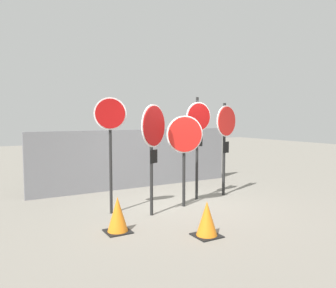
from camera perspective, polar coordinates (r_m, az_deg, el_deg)
name	(u,v)px	position (r m, az deg, el deg)	size (l,w,h in m)	color
ground_plane	(180,206)	(7.84, 2.10, -10.67)	(40.00, 40.00, 0.00)	gray
fence_back	(138,159)	(9.72, -5.27, -2.55)	(6.23, 0.12, 1.72)	slate
stop_sign_0	(110,128)	(7.01, -10.01, 2.83)	(0.67, 0.22, 2.49)	black
stop_sign_1	(153,135)	(6.79, -2.56, 1.58)	(0.77, 0.48, 2.34)	black
stop_sign_2	(185,141)	(7.48, 2.92, 0.54)	(0.83, 0.26, 2.12)	black
stop_sign_3	(198,129)	(8.17, 5.27, 2.69)	(0.73, 0.13, 2.57)	black
stop_sign_4	(226,131)	(8.72, 10.02, 2.21)	(0.79, 0.25, 2.45)	black
traffic_cone_0	(207,219)	(5.88, 6.78, -12.84)	(0.45, 0.45, 0.62)	black
traffic_cone_1	(118,215)	(6.10, -8.77, -12.08)	(0.45, 0.45, 0.64)	black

